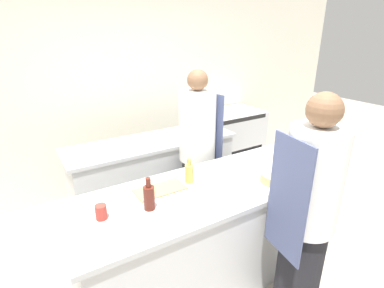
% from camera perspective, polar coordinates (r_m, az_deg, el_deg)
% --- Properties ---
extents(ground_plane, '(16.00, 16.00, 0.00)m').
position_cam_1_polar(ground_plane, '(3.07, 3.74, -22.98)').
color(ground_plane, '#A89E8E').
extents(wall_back, '(8.00, 0.06, 2.80)m').
position_cam_1_polar(wall_back, '(4.18, -13.16, 10.52)').
color(wall_back, silver).
rests_on(wall_back, ground_plane).
extents(prep_counter, '(2.44, 0.84, 0.92)m').
position_cam_1_polar(prep_counter, '(2.77, 3.97, -16.11)').
color(prep_counter, silver).
rests_on(prep_counter, ground_plane).
extents(pass_counter, '(1.98, 0.63, 0.92)m').
position_cam_1_polar(pass_counter, '(3.68, -7.30, -6.04)').
color(pass_counter, silver).
rests_on(pass_counter, ground_plane).
extents(oven_range, '(0.96, 0.68, 0.93)m').
position_cam_1_polar(oven_range, '(4.83, 7.17, 0.81)').
color(oven_range, silver).
rests_on(oven_range, ground_plane).
extents(chef_at_prep_near, '(0.42, 0.41, 1.78)m').
position_cam_1_polar(chef_at_prep_near, '(2.31, 20.97, -12.96)').
color(chef_at_prep_near, black).
rests_on(chef_at_prep_near, ground_plane).
extents(chef_at_stove, '(0.43, 0.41, 1.76)m').
position_cam_1_polar(chef_at_stove, '(3.24, 1.03, -1.63)').
color(chef_at_stove, black).
rests_on(chef_at_stove, ground_plane).
extents(bottle_olive_oil, '(0.08, 0.08, 0.25)m').
position_cam_1_polar(bottle_olive_oil, '(2.18, -8.18, -9.94)').
color(bottle_olive_oil, '#5B2319').
rests_on(bottle_olive_oil, prep_counter).
extents(bottle_vinegar, '(0.07, 0.07, 0.32)m').
position_cam_1_polar(bottle_vinegar, '(2.74, 19.25, -3.51)').
color(bottle_vinegar, '#2D5175').
rests_on(bottle_vinegar, prep_counter).
extents(bottle_wine, '(0.07, 0.07, 0.21)m').
position_cam_1_polar(bottle_wine, '(2.52, -0.53, -5.50)').
color(bottle_wine, '#B2A84C').
rests_on(bottle_wine, prep_counter).
extents(bowl_mixing_large, '(0.22, 0.22, 0.09)m').
position_cam_1_polar(bowl_mixing_large, '(2.45, 9.15, -7.69)').
color(bowl_mixing_large, white).
rests_on(bowl_mixing_large, prep_counter).
extents(bowl_prep_small, '(0.25, 0.25, 0.07)m').
position_cam_1_polar(bowl_prep_small, '(2.63, 15.55, -6.25)').
color(bowl_prep_small, tan).
rests_on(bowl_prep_small, prep_counter).
extents(cup, '(0.08, 0.08, 0.10)m').
position_cam_1_polar(cup, '(2.17, -16.92, -12.30)').
color(cup, '#B2382D').
rests_on(cup, prep_counter).
extents(cutting_board, '(0.41, 0.21, 0.01)m').
position_cam_1_polar(cutting_board, '(2.45, -6.07, -8.58)').
color(cutting_board, tan).
rests_on(cutting_board, prep_counter).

